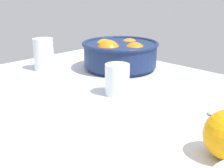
{
  "coord_description": "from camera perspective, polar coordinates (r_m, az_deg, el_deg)",
  "views": [
    {
      "loc": [
        50.44,
        -48.37,
        29.01
      ],
      "look_at": [
        -1.51,
        3.4,
        4.82
      ],
      "focal_mm": 49.88,
      "sensor_mm": 36.0,
      "label": 1
    }
  ],
  "objects": [
    {
      "name": "fruit_bowl",
      "position": [
        1.08,
        1.5,
        5.58
      ],
      "size": [
        26.27,
        26.27,
        10.91
      ],
      "color": "navy",
      "rests_on": "ground_plane"
    },
    {
      "name": "ground_plane",
      "position": [
        0.76,
        -1.01,
        -5.33
      ],
      "size": [
        114.28,
        92.99,
        3.0
      ],
      "primitive_type": "cube",
      "color": "silver"
    },
    {
      "name": "juice_glass",
      "position": [
        1.1,
        -12.4,
        5.09
      ],
      "size": [
        6.91,
        6.91,
        10.78
      ],
      "color": "white",
      "rests_on": "ground_plane"
    },
    {
      "name": "second_glass",
      "position": [
        0.83,
        0.96,
        0.45
      ],
      "size": [
        6.6,
        6.6,
        8.39
      ],
      "color": "white",
      "rests_on": "ground_plane"
    },
    {
      "name": "spoon",
      "position": [
        0.78,
        18.59,
        -4.26
      ],
      "size": [
        4.21,
        13.62,
        1.0
      ],
      "color": "silver",
      "rests_on": "ground_plane"
    }
  ]
}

